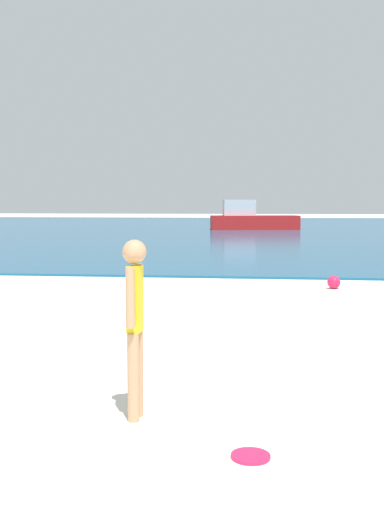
# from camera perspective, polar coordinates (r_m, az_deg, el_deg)

# --- Properties ---
(water) EXTENTS (160.00, 60.00, 0.06)m
(water) POSITION_cam_1_polar(r_m,az_deg,el_deg) (45.32, 5.18, 2.59)
(water) COLOR #14567F
(water) RESTS_ON ground
(person_standing) EXTENTS (0.21, 0.36, 1.58)m
(person_standing) POSITION_cam_1_polar(r_m,az_deg,el_deg) (5.40, -5.29, -5.71)
(person_standing) COLOR tan
(person_standing) RESTS_ON ground
(frisbee) EXTENTS (0.30, 0.30, 0.03)m
(frisbee) POSITION_cam_1_polar(r_m,az_deg,el_deg) (4.84, 5.43, -17.94)
(frisbee) COLOR #E51E4C
(frisbee) RESTS_ON ground
(boat_far) EXTENTS (6.16, 2.80, 2.02)m
(boat_far) POSITION_cam_1_polar(r_m,az_deg,el_deg) (42.39, 5.48, 3.41)
(boat_far) COLOR red
(boat_far) RESTS_ON water
(beach_ball) EXTENTS (0.29, 0.29, 0.29)m
(beach_ball) POSITION_cam_1_polar(r_m,az_deg,el_deg) (13.92, 12.97, -2.38)
(beach_ball) COLOR #E51E4C
(beach_ball) RESTS_ON ground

